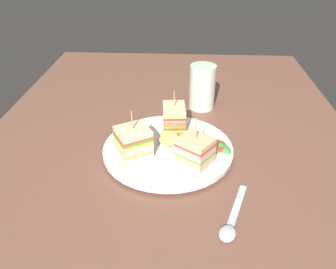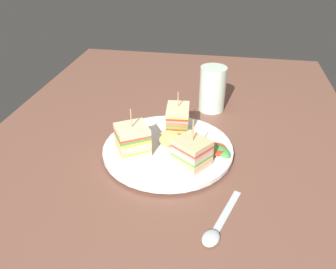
{
  "view_description": "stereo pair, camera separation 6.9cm",
  "coord_description": "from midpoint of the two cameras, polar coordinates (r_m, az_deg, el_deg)",
  "views": [
    {
      "loc": [
        -58.18,
        -3.11,
        41.01
      ],
      "look_at": [
        0.0,
        0.0,
        4.75
      ],
      "focal_mm": 36.22,
      "sensor_mm": 36.0,
      "label": 1
    },
    {
      "loc": [
        -57.41,
        -9.92,
        41.01
      ],
      "look_at": [
        0.0,
        0.0,
        4.75
      ],
      "focal_mm": 36.22,
      "sensor_mm": 36.0,
      "label": 2
    }
  ],
  "objects": [
    {
      "name": "sandwich_wedge_2",
      "position": [
        0.67,
        -3.07,
        -0.92
      ],
      "size": [
        8.03,
        8.18,
        9.71
      ],
      "rotation": [
        0.0,
        0.0,
        11.54
      ],
      "color": "beige",
      "rests_on": "plate"
    },
    {
      "name": "chip_pile",
      "position": [
        0.71,
        3.65,
        -1.04
      ],
      "size": [
        6.47,
        6.81,
        2.21
      ],
      "color": "#E2B758",
      "rests_on": "plate"
    },
    {
      "name": "spoon",
      "position": [
        0.56,
        11.62,
        -15.7
      ],
      "size": [
        14.17,
        6.52,
        1.0
      ],
      "rotation": [
        0.0,
        0.0,
        2.81
      ],
      "color": "silver",
      "rests_on": "ground_plane"
    },
    {
      "name": "ground_plane",
      "position": [
        0.72,
        2.74,
        -3.92
      ],
      "size": [
        128.84,
        84.53,
        1.8
      ],
      "primitive_type": "cube",
      "color": "brown"
    },
    {
      "name": "sandwich_wedge_1",
      "position": [
        0.75,
        4.29,
        2.63
      ],
      "size": [
        6.53,
        5.29,
        9.26
      ],
      "rotation": [
        0.0,
        0.0,
        9.51
      ],
      "color": "beige",
      "rests_on": "plate"
    },
    {
      "name": "sandwich_wedge_0",
      "position": [
        0.64,
        7.08,
        -3.04
      ],
      "size": [
        7.93,
        8.11,
        9.63
      ],
      "rotation": [
        0.0,
        0.0,
        7.23
      ],
      "color": "#DBB888",
      "rests_on": "plate"
    },
    {
      "name": "drinking_glass",
      "position": [
        0.88,
        9.7,
        7.02
      ],
      "size": [
        6.61,
        6.61,
        11.37
      ],
      "color": "silver",
      "rests_on": "ground_plane"
    },
    {
      "name": "plate",
      "position": [
        0.71,
        2.78,
        -2.63
      ],
      "size": [
        26.93,
        26.93,
        1.75
      ],
      "color": "white",
      "rests_on": "ground_plane"
    },
    {
      "name": "salad_garnish",
      "position": [
        0.7,
        10.91,
        -2.53
      ],
      "size": [
        5.51,
        6.71,
        1.29
      ],
      "color": "#439135",
      "rests_on": "plate"
    }
  ]
}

